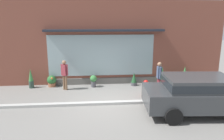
{
  "coord_description": "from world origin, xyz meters",
  "views": [
    {
      "loc": [
        -0.65,
        -8.93,
        3.6
      ],
      "look_at": [
        0.25,
        1.2,
        1.23
      ],
      "focal_mm": 33.71,
      "sensor_mm": 36.0,
      "label": 1
    }
  ],
  "objects_px": {
    "potted_plant_low_front": "(134,79)",
    "potted_plant_corner_tall": "(52,81)",
    "potted_plant_window_left": "(93,80)",
    "potted_plant_trailing_edge": "(162,76)",
    "potted_plant_by_entrance": "(31,79)",
    "potted_plant_window_center": "(184,76)",
    "fire_hydrant": "(146,88)",
    "pedestrian_passerby": "(65,73)",
    "pedestrian_with_handbag": "(159,76)",
    "parked_car_dark_gray": "(201,93)"
  },
  "relations": [
    {
      "from": "potted_plant_corner_tall",
      "to": "pedestrian_with_handbag",
      "type": "bearing_deg",
      "value": -16.59
    },
    {
      "from": "parked_car_dark_gray",
      "to": "potted_plant_corner_tall",
      "type": "bearing_deg",
      "value": 151.96
    },
    {
      "from": "pedestrian_with_handbag",
      "to": "potted_plant_trailing_edge",
      "type": "distance_m",
      "value": 1.56
    },
    {
      "from": "potted_plant_window_center",
      "to": "potted_plant_low_front",
      "type": "bearing_deg",
      "value": 178.58
    },
    {
      "from": "potted_plant_window_left",
      "to": "potted_plant_trailing_edge",
      "type": "relative_size",
      "value": 0.62
    },
    {
      "from": "potted_plant_trailing_edge",
      "to": "potted_plant_window_center",
      "type": "bearing_deg",
      "value": 1.26
    },
    {
      "from": "fire_hydrant",
      "to": "pedestrian_passerby",
      "type": "relative_size",
      "value": 0.51
    },
    {
      "from": "potted_plant_window_left",
      "to": "potted_plant_trailing_edge",
      "type": "height_order",
      "value": "potted_plant_trailing_edge"
    },
    {
      "from": "fire_hydrant",
      "to": "pedestrian_passerby",
      "type": "distance_m",
      "value": 4.31
    },
    {
      "from": "potted_plant_low_front",
      "to": "potted_plant_trailing_edge",
      "type": "bearing_deg",
      "value": -3.62
    },
    {
      "from": "pedestrian_passerby",
      "to": "fire_hydrant",
      "type": "bearing_deg",
      "value": -164.01
    },
    {
      "from": "potted_plant_trailing_edge",
      "to": "potted_plant_corner_tall",
      "type": "distance_m",
      "value": 6.27
    },
    {
      "from": "fire_hydrant",
      "to": "potted_plant_window_center",
      "type": "height_order",
      "value": "potted_plant_window_center"
    },
    {
      "from": "potted_plant_corner_tall",
      "to": "potted_plant_by_entrance",
      "type": "bearing_deg",
      "value": -172.46
    },
    {
      "from": "potted_plant_trailing_edge",
      "to": "potted_plant_window_left",
      "type": "bearing_deg",
      "value": 179.77
    },
    {
      "from": "pedestrian_with_handbag",
      "to": "parked_car_dark_gray",
      "type": "xyz_separation_m",
      "value": [
        0.92,
        -2.48,
        -0.07
      ]
    },
    {
      "from": "potted_plant_window_left",
      "to": "potted_plant_window_center",
      "type": "height_order",
      "value": "potted_plant_window_center"
    },
    {
      "from": "potted_plant_low_front",
      "to": "potted_plant_corner_tall",
      "type": "xyz_separation_m",
      "value": [
        -4.65,
        0.21,
        -0.03
      ]
    },
    {
      "from": "pedestrian_with_handbag",
      "to": "pedestrian_passerby",
      "type": "bearing_deg",
      "value": 79.18
    },
    {
      "from": "potted_plant_by_entrance",
      "to": "potted_plant_trailing_edge",
      "type": "height_order",
      "value": "potted_plant_trailing_edge"
    },
    {
      "from": "pedestrian_with_handbag",
      "to": "potted_plant_window_center",
      "type": "xyz_separation_m",
      "value": [
        1.97,
        1.39,
        -0.42
      ]
    },
    {
      "from": "pedestrian_with_handbag",
      "to": "potted_plant_by_entrance",
      "type": "distance_m",
      "value": 6.89
    },
    {
      "from": "pedestrian_with_handbag",
      "to": "potted_plant_low_front",
      "type": "xyz_separation_m",
      "value": [
        -0.98,
        1.47,
        -0.58
      ]
    },
    {
      "from": "pedestrian_passerby",
      "to": "potted_plant_window_center",
      "type": "xyz_separation_m",
      "value": [
        6.76,
        0.37,
        -0.42
      ]
    },
    {
      "from": "pedestrian_with_handbag",
      "to": "parked_car_dark_gray",
      "type": "height_order",
      "value": "pedestrian_with_handbag"
    },
    {
      "from": "pedestrian_passerby",
      "to": "potted_plant_window_center",
      "type": "bearing_deg",
      "value": -142.59
    },
    {
      "from": "fire_hydrant",
      "to": "potted_plant_window_center",
      "type": "xyz_separation_m",
      "value": [
        2.7,
        1.71,
        0.1
      ]
    },
    {
      "from": "potted_plant_window_center",
      "to": "potted_plant_corner_tall",
      "type": "xyz_separation_m",
      "value": [
        -7.59,
        0.28,
        -0.19
      ]
    },
    {
      "from": "pedestrian_passerby",
      "to": "potted_plant_low_front",
      "type": "relative_size",
      "value": 2.15
    },
    {
      "from": "pedestrian_passerby",
      "to": "potted_plant_by_entrance",
      "type": "bearing_deg",
      "value": 19.46
    },
    {
      "from": "potted_plant_by_entrance",
      "to": "potted_plant_window_left",
      "type": "bearing_deg",
      "value": -2.53
    },
    {
      "from": "potted_plant_trailing_edge",
      "to": "parked_car_dark_gray",
      "type": "bearing_deg",
      "value": -85.83
    },
    {
      "from": "parked_car_dark_gray",
      "to": "potted_plant_window_left",
      "type": "relative_size",
      "value": 6.94
    },
    {
      "from": "fire_hydrant",
      "to": "pedestrian_passerby",
      "type": "height_order",
      "value": "pedestrian_passerby"
    },
    {
      "from": "potted_plant_low_front",
      "to": "potted_plant_window_center",
      "type": "height_order",
      "value": "potted_plant_window_center"
    },
    {
      "from": "potted_plant_window_left",
      "to": "potted_plant_window_center",
      "type": "distance_m",
      "value": 5.25
    },
    {
      "from": "potted_plant_by_entrance",
      "to": "potted_plant_window_center",
      "type": "relative_size",
      "value": 1.0
    },
    {
      "from": "fire_hydrant",
      "to": "potted_plant_low_front",
      "type": "distance_m",
      "value": 1.8
    },
    {
      "from": "potted_plant_by_entrance",
      "to": "potted_plant_corner_tall",
      "type": "distance_m",
      "value": 1.11
    },
    {
      "from": "pedestrian_passerby",
      "to": "potted_plant_low_front",
      "type": "height_order",
      "value": "pedestrian_passerby"
    },
    {
      "from": "potted_plant_low_front",
      "to": "potted_plant_corner_tall",
      "type": "height_order",
      "value": "potted_plant_low_front"
    },
    {
      "from": "potted_plant_window_left",
      "to": "potted_plant_corner_tall",
      "type": "relative_size",
      "value": 1.06
    },
    {
      "from": "pedestrian_passerby",
      "to": "potted_plant_by_entrance",
      "type": "height_order",
      "value": "pedestrian_passerby"
    },
    {
      "from": "pedestrian_passerby",
      "to": "potted_plant_corner_tall",
      "type": "bearing_deg",
      "value": -3.85
    },
    {
      "from": "pedestrian_passerby",
      "to": "potted_plant_trailing_edge",
      "type": "relative_size",
      "value": 1.47
    },
    {
      "from": "potted_plant_window_left",
      "to": "potted_plant_trailing_edge",
      "type": "xyz_separation_m",
      "value": [
        3.92,
        -0.02,
        0.14
      ]
    },
    {
      "from": "potted_plant_trailing_edge",
      "to": "fire_hydrant",
      "type": "bearing_deg",
      "value": -129.11
    },
    {
      "from": "fire_hydrant",
      "to": "potted_plant_low_front",
      "type": "xyz_separation_m",
      "value": [
        -0.24,
        1.79,
        -0.05
      ]
    },
    {
      "from": "fire_hydrant",
      "to": "pedestrian_with_handbag",
      "type": "relative_size",
      "value": 0.5
    },
    {
      "from": "potted_plant_by_entrance",
      "to": "potted_plant_trailing_edge",
      "type": "relative_size",
      "value": 0.99
    }
  ]
}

